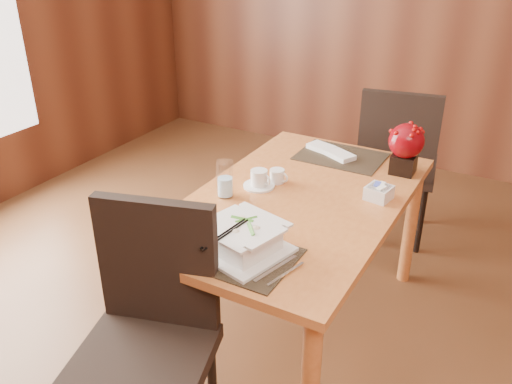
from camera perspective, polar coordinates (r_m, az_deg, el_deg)
The scene contains 13 objects.
dining_table at distance 2.55m, azimuth 4.29°, elevation -2.54°, with size 0.90×1.50×0.75m.
placemat_near at distance 2.08m, azimuth -2.16°, elevation -6.62°, with size 0.45×0.33×0.01m, color black.
placemat_far at distance 2.96m, azimuth 8.92°, elevation 3.73°, with size 0.45×0.33×0.01m, color black.
soup_setting at distance 2.06m, azimuth -1.39°, elevation -4.99°, with size 0.37×0.37×0.12m.
coffee_cup at distance 2.58m, azimuth 0.32°, elevation 1.31°, with size 0.15×0.15×0.09m.
water_glass at distance 2.47m, azimuth -3.29°, elevation 1.36°, with size 0.08×0.08×0.17m, color white.
creamer_jug at distance 2.63m, azimuth 2.23°, elevation 1.70°, with size 0.09×0.09×0.07m, color white, non-canonical shape.
sugar_caddy at distance 2.53m, azimuth 12.81°, elevation -0.08°, with size 0.11×0.11×0.06m, color white.
berry_decor at distance 2.78m, azimuth 15.50°, elevation 4.74°, with size 0.18×0.18×0.26m.
napkins_far at distance 2.97m, azimuth 8.03°, elevation 4.21°, with size 0.29×0.10×0.03m, color white, non-canonical shape.
bread_plate at distance 2.26m, azimuth -8.61°, elevation -3.83°, with size 0.17×0.17×0.01m, color white.
near_chair at distance 2.06m, azimuth -11.24°, elevation -13.54°, with size 0.59×0.59×1.02m.
far_chair at distance 3.46m, azimuth 14.60°, elevation 3.49°, with size 0.55×0.55×1.03m.
Camera 1 is at (0.91, -1.43, 1.89)m, focal length 38.00 mm.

